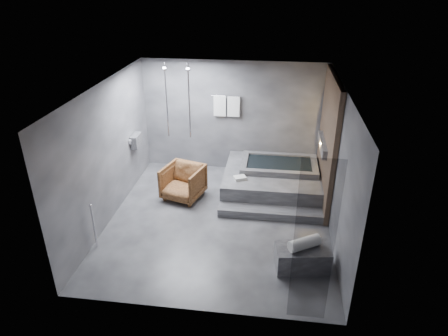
# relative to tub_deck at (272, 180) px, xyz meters

# --- Properties ---
(room) EXTENTS (5.00, 5.04, 2.82)m
(room) POSITION_rel_tub_deck_xyz_m (-0.65, -1.21, 1.48)
(room) COLOR #2E2F31
(room) RESTS_ON ground
(tub_deck) EXTENTS (2.20, 2.00, 0.50)m
(tub_deck) POSITION_rel_tub_deck_xyz_m (0.00, 0.00, 0.00)
(tub_deck) COLOR #343436
(tub_deck) RESTS_ON ground
(tub_step) EXTENTS (2.20, 0.36, 0.18)m
(tub_step) POSITION_rel_tub_deck_xyz_m (0.00, -1.18, -0.16)
(tub_step) COLOR #343436
(tub_step) RESTS_ON ground
(concrete_bench) EXTENTS (0.99, 0.65, 0.41)m
(concrete_bench) POSITION_rel_tub_deck_xyz_m (0.59, -2.73, -0.04)
(concrete_bench) COLOR #2E2E31
(concrete_bench) RESTS_ON ground
(driftwood_chair) EXTENTS (1.03, 1.05, 0.77)m
(driftwood_chair) POSITION_rel_tub_deck_xyz_m (-1.99, -0.63, 0.14)
(driftwood_chair) COLOR #3F220F
(driftwood_chair) RESTS_ON ground
(rolled_towel) EXTENTS (0.59, 0.47, 0.20)m
(rolled_towel) POSITION_rel_tub_deck_xyz_m (0.61, -2.73, 0.27)
(rolled_towel) COLOR white
(rolled_towel) RESTS_ON concrete_bench
(deck_towel) EXTENTS (0.31, 0.28, 0.07)m
(deck_towel) POSITION_rel_tub_deck_xyz_m (-0.71, -0.53, 0.28)
(deck_towel) COLOR silver
(deck_towel) RESTS_ON tub_deck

